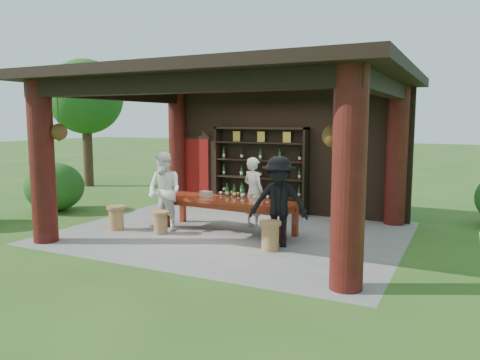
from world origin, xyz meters
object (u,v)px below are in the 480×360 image
at_px(guest_woman, 164,191).
at_px(guest_man, 279,202).
at_px(host, 254,192).
at_px(stool_near_left, 161,222).
at_px(stool_far_left, 116,217).
at_px(wine_shelf, 260,170).
at_px(stool_near_right, 270,235).
at_px(napkin_basket, 206,194).
at_px(tasting_table, 228,204).

bearing_deg(guest_woman, guest_man, 5.13).
xyz_separation_m(host, guest_man, (1.17, -1.36, 0.08)).
relative_size(stool_near_left, host, 0.31).
relative_size(stool_far_left, host, 0.34).
xyz_separation_m(wine_shelf, guest_woman, (-1.11, -2.91, -0.27)).
distance_m(stool_near_left, stool_far_left, 1.15).
distance_m(stool_near_right, host, 2.12).
distance_m(wine_shelf, stool_near_right, 3.90).
relative_size(guest_woman, napkin_basket, 6.94).
bearing_deg(wine_shelf, guest_man, -60.28).
xyz_separation_m(guest_woman, napkin_basket, (0.81, 0.51, -0.08)).
bearing_deg(napkin_basket, wine_shelf, 82.79).
relative_size(wine_shelf, stool_far_left, 4.77).
relative_size(stool_far_left, guest_man, 0.31).
relative_size(stool_near_right, stool_far_left, 1.02).
bearing_deg(stool_far_left, guest_woman, 24.63).
xyz_separation_m(stool_near_left, host, (1.57, 1.55, 0.56)).
relative_size(stool_near_left, guest_woman, 0.28).
bearing_deg(stool_near_left, napkin_basket, 50.32).
bearing_deg(guest_man, tasting_table, 140.52).
bearing_deg(tasting_table, napkin_basket, -177.21).
height_order(stool_near_left, host, host).
xyz_separation_m(stool_near_left, stool_near_right, (2.71, -0.16, 0.03)).
xyz_separation_m(stool_near_right, host, (-1.14, 1.71, 0.53)).
xyz_separation_m(wine_shelf, tasting_table, (0.25, -2.38, -0.54)).
bearing_deg(guest_man, wine_shelf, 104.57).
xyz_separation_m(tasting_table, stool_far_left, (-2.39, -1.00, -0.34)).
xyz_separation_m(wine_shelf, stool_near_right, (1.71, -3.40, -0.87)).
xyz_separation_m(stool_near_right, guest_man, (0.03, 0.35, 0.60)).
xyz_separation_m(wine_shelf, napkin_basket, (-0.30, -2.41, -0.35)).
distance_m(guest_woman, napkin_basket, 0.96).
relative_size(wine_shelf, guest_man, 1.47).
bearing_deg(tasting_table, stool_far_left, -157.23).
bearing_deg(stool_near_left, stool_far_left, -172.98).
bearing_deg(stool_near_left, guest_woman, 108.77).
xyz_separation_m(stool_near_left, stool_far_left, (-1.14, -0.14, 0.03)).
bearing_deg(guest_woman, stool_near_right, -1.89).
bearing_deg(wine_shelf, guest_woman, -110.89).
distance_m(tasting_table, stool_far_left, 2.62).
height_order(stool_near_right, napkin_basket, napkin_basket).
distance_m(wine_shelf, host, 1.82).
distance_m(tasting_table, guest_man, 1.66).
xyz_separation_m(host, guest_woman, (-1.69, -1.22, 0.07)).
xyz_separation_m(tasting_table, stool_near_right, (1.46, -1.02, -0.33)).
height_order(stool_near_left, guest_woman, guest_woman).
bearing_deg(host, stool_near_right, 145.41).
distance_m(stool_near_left, stool_near_right, 2.71).
xyz_separation_m(stool_far_left, guest_woman, (1.03, 0.47, 0.61)).
bearing_deg(guest_woman, stool_far_left, -147.41).
distance_m(stool_near_right, guest_woman, 2.93).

